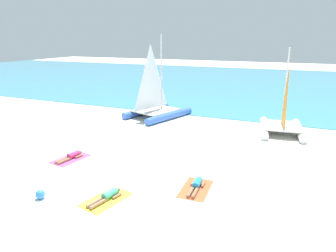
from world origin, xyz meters
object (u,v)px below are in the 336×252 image
object	(u,v)px
towel_left	(71,159)
sunbather_right	(196,185)
sailboat_blue	(156,105)
towel_middle	(106,200)
beach_ball	(40,194)
sunbather_left	(71,156)
towel_right	(196,189)
sunbather_middle	(107,196)
sailboat_white	(283,121)

from	to	relation	value
towel_left	sunbather_right	bearing A→B (deg)	-3.95
sailboat_blue	towel_middle	xyz separation A→B (m)	(3.44, -11.89, -0.91)
towel_middle	sunbather_right	size ratio (longest dim) A/B	1.21
towel_middle	sunbather_right	bearing A→B (deg)	37.52
beach_ball	sunbather_left	bearing A→B (deg)	113.40
towel_left	sunbather_left	xyz separation A→B (m)	(0.01, 0.07, 0.13)
sailboat_blue	sunbather_left	world-z (taller)	sailboat_blue
towel_left	towel_right	xyz separation A→B (m)	(6.78, -0.53, 0.00)
beach_ball	towel_left	bearing A→B (deg)	113.94
sailboat_blue	beach_ball	bearing A→B (deg)	-66.04
sunbather_left	beach_ball	distance (m)	3.94
towel_left	beach_ball	world-z (taller)	beach_ball
towel_right	beach_ball	distance (m)	6.01
towel_left	sunbather_middle	distance (m)	4.71
towel_middle	sailboat_white	bearing A→B (deg)	63.55
sunbather_left	towel_right	bearing A→B (deg)	4.71
sunbather_right	beach_ball	bearing A→B (deg)	-152.19
towel_middle	towel_right	world-z (taller)	same
sunbather_left	sunbather_right	size ratio (longest dim) A/B	1.00
sailboat_white	sunbather_right	xyz separation A→B (m)	(-2.79, -9.16, -0.66)
towel_right	beach_ball	xyz separation A→B (m)	(-5.20, -3.02, 0.18)
towel_left	towel_middle	bearing A→B (deg)	-34.17
sailboat_white	sailboat_blue	world-z (taller)	sailboat_blue
sailboat_blue	beach_ball	world-z (taller)	sailboat_blue
sunbather_right	towel_right	bearing A→B (deg)	-90.00
sunbather_middle	beach_ball	size ratio (longest dim) A/B	4.30
sailboat_white	towel_right	world-z (taller)	sailboat_white
towel_middle	sunbather_right	distance (m)	3.60
sailboat_blue	sunbather_middle	xyz separation A→B (m)	(3.45, -11.82, -0.78)
sunbather_middle	towel_right	size ratio (longest dim) A/B	0.82
sunbather_left	towel_right	xyz separation A→B (m)	(6.76, -0.60, -0.13)
sailboat_blue	sunbather_left	bearing A→B (deg)	-73.87
sailboat_white	sunbather_left	xyz separation A→B (m)	(-9.56, -8.63, -0.66)
sailboat_blue	sunbather_middle	bearing A→B (deg)	-54.66
sailboat_blue	towel_middle	world-z (taller)	sailboat_blue
sunbather_right	sunbather_middle	bearing A→B (deg)	-146.03
towel_middle	sunbather_left	bearing A→B (deg)	145.10
sunbather_left	sunbather_middle	bearing A→B (deg)	-24.37
sunbather_left	beach_ball	bearing A→B (deg)	-56.82
sailboat_white	sunbather_right	size ratio (longest dim) A/B	3.39
sunbather_middle	sunbather_right	size ratio (longest dim) A/B	1.00
sunbather_left	sunbather_right	distance (m)	6.78
sailboat_blue	sailboat_white	bearing A→B (deg)	15.69
sailboat_blue	towel_left	bearing A→B (deg)	-73.92
sailboat_blue	towel_left	world-z (taller)	sailboat_blue
sailboat_white	sailboat_blue	size ratio (longest dim) A/B	0.87
sailboat_blue	sunbather_right	bearing A→B (deg)	-37.96
towel_left	towel_middle	distance (m)	4.74
towel_right	beach_ball	world-z (taller)	beach_ball
sunbather_middle	sunbather_right	world-z (taller)	same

